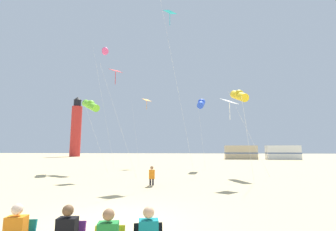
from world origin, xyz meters
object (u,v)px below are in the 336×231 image
Objects in this scene: kite_diamond_white at (230,104)px; rv_van_white at (283,152)px; kite_tube_lime at (91,105)px; kite_diamond_orange at (146,102)px; rv_van_tan at (241,152)px; kite_diamond_cyan at (170,19)px; kite_tube_gold at (239,95)px; kite_tube_blue at (201,103)px; kite_diamond_scarlet at (116,74)px; lighthouse_distant at (76,128)px; kite_flyer_standing at (152,175)px; kite_tube_rainbow at (105,51)px.

kite_diamond_white reaches higher than rv_van_white.
rv_van_white is at bearing 45.12° from kite_tube_lime.
kite_diamond_orange reaches higher than kite_diamond_white.
kite_diamond_cyan is at bearing -107.88° from rv_van_tan.
kite_tube_gold reaches higher than rv_van_white.
kite_diamond_white is at bearing -83.17° from kite_tube_blue.
lighthouse_distant reaches higher than kite_diamond_scarlet.
kite_diamond_scarlet reaches higher than rv_van_tan.
kite_flyer_standing is 0.18× the size of rv_van_white.
kite_tube_gold is 0.44× the size of lighthouse_distant.
kite_tube_rainbow reaches higher than kite_diamond_white.
kite_diamond_cyan is 9.19m from kite_diamond_white.
kite_tube_gold reaches higher than kite_tube_lime.
kite_tube_rainbow reaches higher than kite_diamond_scarlet.
kite_flyer_standing is 57.71m from lighthouse_distant.
kite_tube_gold is 33.90m from rv_van_white.
kite_diamond_scarlet reaches higher than kite_tube_gold.
kite_diamond_white is 10.08m from kite_diamond_scarlet.
kite_diamond_orange is at bearing 58.51° from kite_tube_lime.
rv_van_tan is at bearing 78.08° from kite_tube_gold.
kite_diamond_cyan is 1.76× the size of kite_tube_blue.
kite_tube_gold is at bearing -147.08° from kite_flyer_standing.
kite_diamond_white is 0.32× the size of lighthouse_distant.
kite_flyer_standing is 41.88m from rv_van_white.
kite_tube_lime is 1.07× the size of rv_van_white.
kite_diamond_cyan is at bearing -120.09° from rv_van_white.
kite_diamond_white is 0.77× the size of kite_tube_lime.
kite_tube_rainbow reaches higher than kite_tube_lime.
kite_diamond_cyan is at bearing -69.67° from kite_diamond_orange.
kite_diamond_cyan is 39.67m from rv_van_white.
kite_tube_lime is (-10.80, -3.88, -0.75)m from kite_tube_blue.
kite_diamond_white is 5.44m from kite_tube_gold.
kite_diamond_scarlet is (-7.51, -6.73, 1.32)m from kite_tube_blue.
lighthouse_distant is (-26.10, 34.91, -0.01)m from kite_diamond_orange.
kite_flyer_standing is 38.91m from rv_van_tan.
rv_van_tan is at bearing 77.14° from kite_diamond_white.
kite_flyer_standing is 0.16× the size of kite_tube_gold.
kite_tube_gold is at bearing -6.63° from kite_tube_lime.
kite_diamond_cyan is at bearing -42.24° from kite_tube_rainbow.
kite_tube_blue is at bearing -0.13° from kite_tube_rainbow.
rv_van_tan is (6.47, 30.66, -5.26)m from kite_tube_gold.
kite_diamond_cyan reaches higher than kite_flyer_standing.
lighthouse_distant is at bearing 125.18° from kite_diamond_white.
kite_diamond_cyan is 54.51m from lighthouse_distant.
kite_tube_blue is 10.67m from kite_diamond_white.
kite_tube_blue reaches higher than kite_tube_lime.
kite_tube_rainbow is 2.63× the size of kite_diamond_white.
kite_diamond_scarlet is at bearing -115.32° from rv_van_tan.
kite_tube_lime reaches higher than kite_diamond_white.
kite_diamond_orange is at bearing 120.69° from kite_diamond_white.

